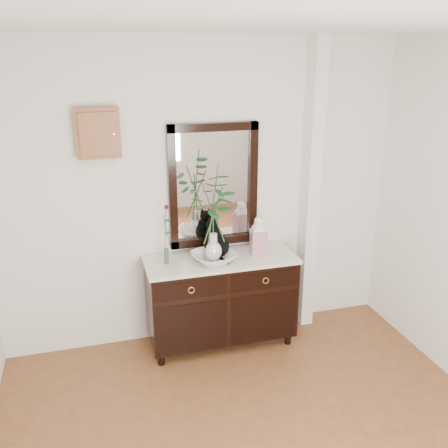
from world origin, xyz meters
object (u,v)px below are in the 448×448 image
object	(u,v)px
sideboard	(221,296)
ginger_jar	(259,235)
cat	(216,238)
lotus_bowl	(214,258)

from	to	relation	value
sideboard	ginger_jar	world-z (taller)	ginger_jar
ginger_jar	sideboard	bearing A→B (deg)	-179.95
sideboard	cat	size ratio (longest dim) A/B	3.98
cat	lotus_bowl	bearing A→B (deg)	-131.15
lotus_bowl	sideboard	bearing A→B (deg)	40.94
cat	ginger_jar	distance (m)	0.37
sideboard	ginger_jar	xyz separation A→B (m)	(0.35, 0.00, 0.55)
sideboard	cat	bearing A→B (deg)	110.19
lotus_bowl	ginger_jar	world-z (taller)	ginger_jar
lotus_bowl	ginger_jar	bearing A→B (deg)	9.78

